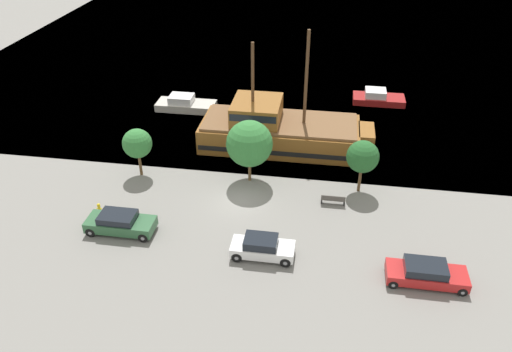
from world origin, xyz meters
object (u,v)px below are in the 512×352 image
at_px(fire_hydrant, 99,207).
at_px(bench_promenade_east, 333,200).
at_px(pirate_ship, 278,130).
at_px(parked_car_curb_mid, 120,223).
at_px(moored_boat_dockside, 185,104).
at_px(parked_car_curb_front, 426,273).
at_px(moored_boat_outer, 378,98).
at_px(parked_car_curb_rear, 262,247).

bearing_deg(fire_hydrant, bench_promenade_east, 11.99).
relative_size(pirate_ship, fire_hydrant, 20.59).
relative_size(parked_car_curb_mid, fire_hydrant, 6.39).
height_order(moored_boat_dockside, parked_car_curb_front, moored_boat_dockside).
relative_size(moored_boat_outer, bench_promenade_east, 2.99).
relative_size(parked_car_curb_front, bench_promenade_east, 2.68).
relative_size(moored_boat_dockside, fire_hydrant, 8.18).
distance_m(moored_boat_dockside, moored_boat_outer, 21.10).
bearing_deg(parked_car_curb_rear, bench_promenade_east, 56.03).
bearing_deg(bench_promenade_east, pirate_ship, 121.17).
xyz_separation_m(pirate_ship, moored_boat_dockside, (-10.76, 6.43, -1.00)).
relative_size(pirate_ship, parked_car_curb_mid, 3.22).
height_order(moored_boat_dockside, parked_car_curb_rear, moored_boat_dockside).
height_order(pirate_ship, fire_hydrant, pirate_ship).
height_order(pirate_ship, parked_car_curb_mid, pirate_ship).
relative_size(moored_boat_outer, parked_car_curb_mid, 1.14).
xyz_separation_m(parked_car_curb_mid, bench_promenade_east, (15.00, 5.70, -0.32)).
bearing_deg(bench_promenade_east, moored_boat_outer, 77.75).
distance_m(pirate_ship, fire_hydrant, 17.54).
distance_m(parked_car_curb_front, parked_car_curb_mid, 21.06).
height_order(moored_boat_outer, bench_promenade_east, moored_boat_outer).
distance_m(parked_car_curb_rear, bench_promenade_east, 8.19).
xyz_separation_m(moored_boat_dockside, parked_car_curb_mid, (1.11, -20.99, 0.19)).
bearing_deg(pirate_ship, parked_car_curb_mid, -123.53).
height_order(parked_car_curb_rear, bench_promenade_east, parked_car_curb_rear).
xyz_separation_m(moored_boat_dockside, fire_hydrant, (-1.41, -19.00, -0.17)).
height_order(moored_boat_dockside, fire_hydrant, moored_boat_dockside).
xyz_separation_m(pirate_ship, parked_car_curb_mid, (-9.64, -14.55, -0.81)).
distance_m(moored_boat_outer, parked_car_curb_rear, 28.48).
bearing_deg(fire_hydrant, moored_boat_outer, 47.55).
relative_size(parked_car_curb_mid, bench_promenade_east, 2.63).
bearing_deg(parked_car_curb_mid, parked_car_curb_front, -5.22).
xyz_separation_m(parked_car_curb_front, parked_car_curb_mid, (-20.97, 1.91, 0.05)).
xyz_separation_m(parked_car_curb_rear, fire_hydrant, (-12.95, 3.07, -0.35)).
height_order(parked_car_curb_mid, parked_car_curb_rear, parked_car_curb_rear).
relative_size(moored_boat_dockside, parked_car_curb_mid, 1.28).
bearing_deg(moored_boat_dockside, moored_boat_outer, 13.59).
distance_m(pirate_ship, parked_car_curb_rear, 15.68).
xyz_separation_m(moored_boat_dockside, bench_promenade_east, (16.11, -15.28, -0.13)).
bearing_deg(parked_car_curb_front, moored_boat_dockside, 133.96).
bearing_deg(bench_promenade_east, parked_car_curb_front, -51.90).
relative_size(parked_car_curb_front, fire_hydrant, 6.54).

